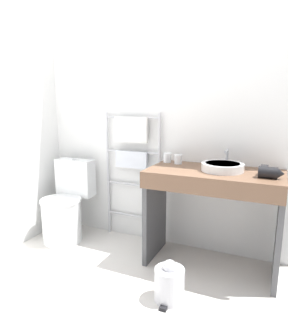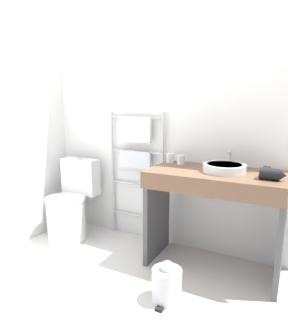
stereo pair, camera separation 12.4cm
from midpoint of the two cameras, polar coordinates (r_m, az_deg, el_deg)
ground_plane at (r=2.21m, az=-11.43°, el=-26.35°), size 12.00×12.00×0.00m
wall_back at (r=2.91m, az=4.77°, el=10.99°), size 2.59×0.12×2.62m
wall_side at (r=3.08m, az=-23.10°, el=10.14°), size 0.12×1.94×2.62m
toilet at (r=3.19m, az=-12.76°, el=-7.23°), size 0.41×0.53×0.81m
towel_radiator at (r=2.95m, az=-0.41°, el=3.03°), size 0.60×0.06×1.29m
vanity_counter at (r=2.51m, az=14.60°, el=-6.51°), size 1.06×0.56×0.84m
sink_basin at (r=2.44m, az=16.46°, el=0.05°), size 0.33×0.33×0.06m
faucet at (r=2.61m, az=17.33°, el=2.08°), size 0.02×0.10×0.15m
cup_near_wall at (r=2.73m, az=6.33°, el=1.90°), size 0.07×0.07×0.08m
cup_near_edge at (r=2.67m, az=8.36°, el=1.58°), size 0.07×0.07×0.08m
hair_dryer at (r=2.32m, az=24.47°, el=-1.00°), size 0.18×0.18×0.08m
trash_bin at (r=2.26m, az=6.05°, el=-21.16°), size 0.21×0.25×0.31m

